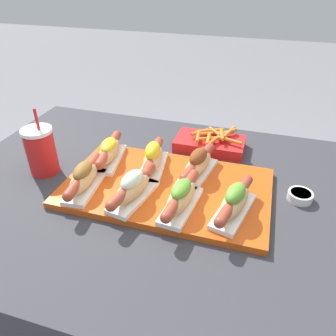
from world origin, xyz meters
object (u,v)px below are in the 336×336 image
object	(u,v)px
hot_dog_0	(84,177)
hot_dog_6	(198,164)
serving_tray	(166,187)
hot_dog_5	(153,158)
hot_dog_2	(181,196)
fries_basket	(210,143)
sauce_bowl	(300,196)
hot_dog_4	(109,151)
hot_dog_3	(234,201)
hot_dog_1	(133,187)
drink_cup	(41,151)

from	to	relation	value
hot_dog_0	hot_dog_6	size ratio (longest dim) A/B	1.01
serving_tray	hot_dog_5	bearing A→B (deg)	132.31
hot_dog_2	serving_tray	bearing A→B (deg)	127.88
hot_dog_0	fries_basket	distance (m)	0.43
serving_tray	sauce_bowl	bearing A→B (deg)	10.23
hot_dog_4	sauce_bowl	bearing A→B (deg)	-0.60
serving_tray	hot_dog_3	xyz separation A→B (m)	(0.18, -0.06, 0.04)
hot_dog_6	hot_dog_0	bearing A→B (deg)	-150.86
hot_dog_1	fries_basket	size ratio (longest dim) A/B	0.92
hot_dog_2	hot_dog_6	bearing A→B (deg)	87.41
hot_dog_1	hot_dog_6	bearing A→B (deg)	49.65
hot_dog_0	hot_dog_6	bearing A→B (deg)	29.14
hot_dog_2	drink_cup	size ratio (longest dim) A/B	1.04
drink_cup	fries_basket	distance (m)	0.51
hot_dog_3	sauce_bowl	distance (m)	0.20
hot_dog_4	fries_basket	distance (m)	0.33
hot_dog_3	hot_dog_5	distance (m)	0.27
hot_dog_3	hot_dog_6	distance (m)	0.18
hot_dog_1	hot_dog_5	distance (m)	0.14
hot_dog_1	hot_dog_3	world-z (taller)	same
serving_tray	hot_dog_2	distance (m)	0.11
hot_dog_5	hot_dog_1	bearing A→B (deg)	-91.07
hot_dog_0	drink_cup	size ratio (longest dim) A/B	1.04
fries_basket	drink_cup	bearing A→B (deg)	-147.79
drink_cup	hot_dog_6	bearing A→B (deg)	11.24
serving_tray	hot_dog_3	world-z (taller)	hot_dog_3
sauce_bowl	hot_dog_5	bearing A→B (deg)	179.83
hot_dog_2	hot_dog_3	world-z (taller)	hot_dog_3
hot_dog_2	sauce_bowl	distance (m)	0.31
hot_dog_5	fries_basket	size ratio (longest dim) A/B	0.93
hot_dog_3	sauce_bowl	world-z (taller)	hot_dog_3
drink_cup	hot_dog_0	bearing A→B (deg)	-20.42
hot_dog_0	hot_dog_1	bearing A→B (deg)	-1.83
sauce_bowl	hot_dog_6	bearing A→B (deg)	177.86
serving_tray	hot_dog_2	bearing A→B (deg)	-52.12
hot_dog_1	drink_cup	xyz separation A→B (m)	(-0.30, 0.07, 0.02)
hot_dog_3	fries_basket	size ratio (longest dim) A/B	0.92
hot_dog_6	sauce_bowl	size ratio (longest dim) A/B	3.24
fries_basket	hot_dog_3	bearing A→B (deg)	-70.30
hot_dog_1	drink_cup	size ratio (longest dim) A/B	1.03
serving_tray	hot_dog_4	distance (m)	0.21
sauce_bowl	fries_basket	distance (m)	0.33
fries_basket	hot_dog_5	bearing A→B (deg)	-123.06
hot_dog_0	hot_dog_2	bearing A→B (deg)	-0.97
serving_tray	hot_dog_5	distance (m)	0.10
sauce_bowl	drink_cup	world-z (taller)	drink_cup
hot_dog_0	hot_dog_2	size ratio (longest dim) A/B	1.00
hot_dog_0	drink_cup	xyz separation A→B (m)	(-0.17, 0.06, 0.02)
hot_dog_4	sauce_bowl	world-z (taller)	hot_dog_4
hot_dog_2	hot_dog_4	xyz separation A→B (m)	(-0.26, 0.15, -0.00)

